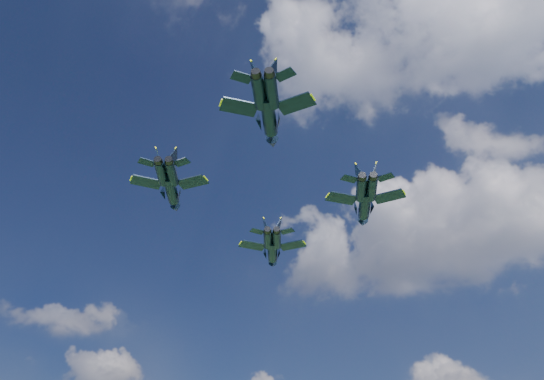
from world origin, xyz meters
The scene contains 4 objects.
jet_lead centered at (-13.36, 16.43, 56.55)m, with size 11.95×16.17×3.91m.
jet_left centered at (-19.08, -8.08, 58.14)m, with size 12.10×16.33×3.95m.
jet_right centered at (7.97, 9.49, 56.75)m, with size 12.43×17.07×4.07m.
jet_slot centered at (3.21, -15.07, 59.67)m, with size 12.84×17.71×4.21m.
Camera 1 is at (35.64, -73.80, 3.45)m, focal length 40.00 mm.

